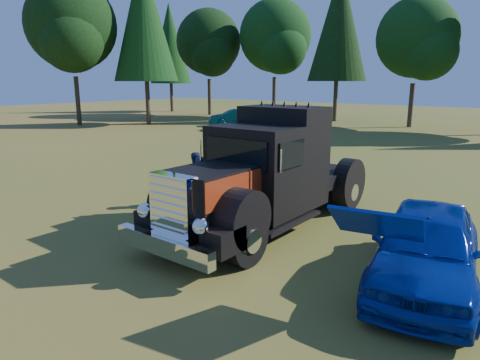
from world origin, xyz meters
The scene contains 7 objects.
ground centered at (0.00, 0.00, 0.00)m, with size 120.00×120.00×0.00m, color #375719.
treeline centered at (-2.56, 27.41, 7.70)m, with size 72.10×24.04×13.84m.
diamond_t_truck centered at (0.62, 2.67, 1.28)m, with size 3.36×7.16×3.00m.
hotrod_coupe centered at (4.72, 1.90, 0.74)m, with size 2.54×4.58×1.89m.
spectator_near centered at (-1.17, 2.37, 0.84)m, with size 0.61×0.40×1.68m, color navy.
spectator_far centered at (-2.08, 3.14, 0.80)m, with size 0.77×0.60×1.59m, color #1B273F.
distant_teal_car centered at (-15.62, 21.60, 0.67)m, with size 1.42×4.07×1.34m, color #0B3542.
Camera 1 is at (6.53, -5.79, 3.64)m, focal length 32.00 mm.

